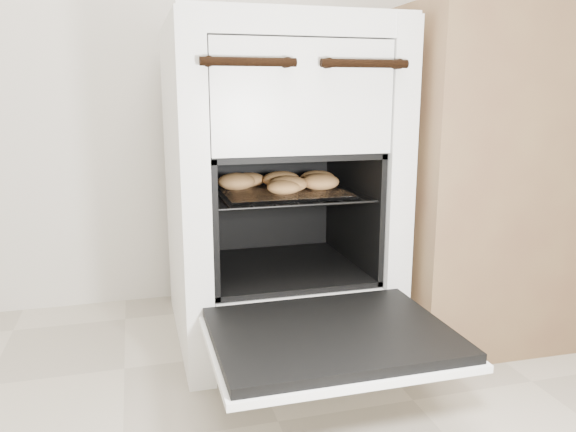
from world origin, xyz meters
name	(u,v)px	position (x,y,z in m)	size (l,w,h in m)	color
stove	(275,189)	(0.12, 1.17, 0.44)	(0.59, 0.65, 0.90)	white
oven_door	(331,337)	(0.12, 0.68, 0.20)	(0.53, 0.41, 0.04)	black
oven_rack	(281,192)	(0.12, 1.11, 0.44)	(0.43, 0.41, 0.01)	black
foil_sheet	(282,191)	(0.12, 1.09, 0.45)	(0.33, 0.29, 0.01)	white
baked_rolls	(283,181)	(0.12, 1.10, 0.48)	(0.36, 0.26, 0.05)	tan
counter	(523,171)	(0.91, 1.11, 0.47)	(0.95, 0.63, 0.95)	brown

